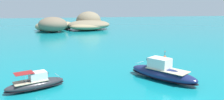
% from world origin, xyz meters
% --- Properties ---
extents(islet_large, '(25.54, 22.85, 7.62)m').
position_xyz_m(islet_large, '(3.63, 76.43, 2.60)').
color(islet_large, '#84755B').
rests_on(islet_large, ground).
extents(islet_small, '(14.82, 17.13, 5.80)m').
position_xyz_m(islet_small, '(-11.31, 69.86, 2.68)').
color(islet_small, '#756651').
rests_on(islet_small, ground).
extents(motorboat_navy, '(7.11, 9.49, 2.75)m').
position_xyz_m(motorboat_navy, '(1.73, 7.57, 0.92)').
color(motorboat_navy, navy).
rests_on(motorboat_navy, ground).
extents(motorboat_charcoal, '(6.88, 4.00, 2.07)m').
position_xyz_m(motorboat_charcoal, '(-13.50, 8.50, 0.66)').
color(motorboat_charcoal, '#2D2D33').
rests_on(motorboat_charcoal, ground).
extents(channel_buoy, '(0.56, 0.56, 1.48)m').
position_xyz_m(channel_buoy, '(7.90, 17.79, 0.34)').
color(channel_buoy, '#E54C19').
rests_on(channel_buoy, ground).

